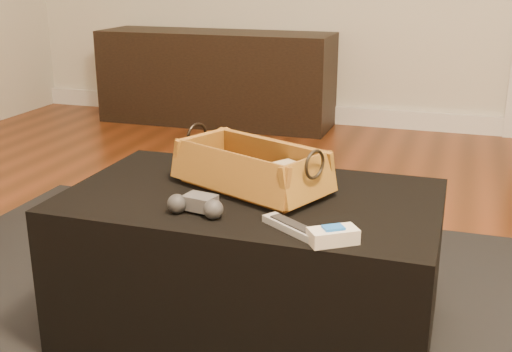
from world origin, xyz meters
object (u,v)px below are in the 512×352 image
(wicker_basket, at_px, (251,171))
(cream_gadget, at_px, (333,236))
(media_cabinet, at_px, (216,78))
(ottoman, at_px, (251,265))
(game_controller, at_px, (197,205))
(silver_remote, at_px, (293,227))
(tv_remote, at_px, (241,179))

(wicker_basket, distance_m, cream_gadget, 0.42)
(media_cabinet, distance_m, wicker_basket, 2.64)
(ottoman, bearing_deg, cream_gadget, -42.20)
(ottoman, height_order, game_controller, game_controller)
(media_cabinet, distance_m, silver_remote, 2.95)
(tv_remote, height_order, game_controller, game_controller)
(cream_gadget, bearing_deg, media_cabinet, 116.52)
(media_cabinet, height_order, wicker_basket, media_cabinet)
(ottoman, bearing_deg, game_controller, -114.04)
(wicker_basket, relative_size, silver_remote, 2.83)
(wicker_basket, bearing_deg, tv_remote, -166.93)
(ottoman, xyz_separation_m, cream_gadget, (0.28, -0.25, 0.23))
(ottoman, xyz_separation_m, wicker_basket, (-0.02, 0.05, 0.26))
(wicker_basket, bearing_deg, cream_gadget, -45.48)
(ottoman, distance_m, tv_remote, 0.24)
(ottoman, relative_size, tv_remote, 4.37)
(ottoman, relative_size, game_controller, 6.50)
(cream_gadget, bearing_deg, game_controller, 169.17)
(media_cabinet, distance_m, cream_gadget, 3.03)
(ottoman, relative_size, cream_gadget, 8.30)
(silver_remote, bearing_deg, wicker_basket, 126.06)
(silver_remote, distance_m, cream_gadget, 0.11)
(tv_remote, xyz_separation_m, game_controller, (-0.04, -0.22, -0.00))
(ottoman, distance_m, game_controller, 0.31)
(media_cabinet, bearing_deg, silver_remote, -64.95)
(media_cabinet, distance_m, game_controller, 2.82)
(media_cabinet, relative_size, tv_remote, 6.83)
(media_cabinet, height_order, game_controller, media_cabinet)
(wicker_basket, distance_m, game_controller, 0.24)
(tv_remote, bearing_deg, cream_gadget, -24.58)
(tv_remote, distance_m, wicker_basket, 0.04)
(silver_remote, bearing_deg, cream_gadget, -20.05)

